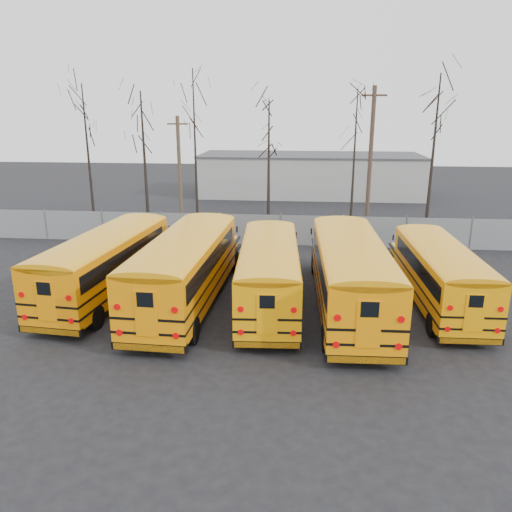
# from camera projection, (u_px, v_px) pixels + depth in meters

# --- Properties ---
(ground) EXTENTS (120.00, 120.00, 0.00)m
(ground) POSITION_uv_depth(u_px,v_px,m) (267.00, 318.00, 21.34)
(ground) COLOR black
(ground) RESTS_ON ground
(fence) EXTENTS (40.00, 0.04, 2.00)m
(fence) POSITION_uv_depth(u_px,v_px,m) (281.00, 230.00, 32.50)
(fence) COLOR gray
(fence) RESTS_ON ground
(distant_building) EXTENTS (22.00, 8.00, 4.00)m
(distant_building) POSITION_uv_depth(u_px,v_px,m) (310.00, 175.00, 51.11)
(distant_building) COLOR #ACABA7
(distant_building) RESTS_ON ground
(bus_a) EXTENTS (3.62, 11.52, 3.17)m
(bus_a) POSITION_uv_depth(u_px,v_px,m) (108.00, 259.00, 23.39)
(bus_a) COLOR black
(bus_a) RESTS_ON ground
(bus_b) EXTENTS (3.20, 12.10, 3.36)m
(bus_b) POSITION_uv_depth(u_px,v_px,m) (186.00, 264.00, 22.30)
(bus_b) COLOR black
(bus_b) RESTS_ON ground
(bus_c) EXTENTS (3.10, 11.06, 3.06)m
(bus_c) POSITION_uv_depth(u_px,v_px,m) (269.00, 268.00, 22.24)
(bus_c) COLOR black
(bus_c) RESTS_ON ground
(bus_d) EXTENTS (3.12, 12.13, 3.37)m
(bus_d) POSITION_uv_depth(u_px,v_px,m) (350.00, 269.00, 21.51)
(bus_d) COLOR black
(bus_d) RESTS_ON ground
(bus_e) EXTENTS (2.63, 10.41, 2.89)m
(bus_e) POSITION_uv_depth(u_px,v_px,m) (439.00, 270.00, 22.33)
(bus_e) COLOR black
(bus_e) RESTS_ON ground
(utility_pole_left) EXTENTS (1.45, 0.25, 8.13)m
(utility_pole_left) POSITION_uv_depth(u_px,v_px,m) (180.00, 174.00, 35.14)
(utility_pole_left) COLOR #4D3D2C
(utility_pole_left) RESTS_ON ground
(utility_pole_right) EXTENTS (1.81, 0.32, 10.18)m
(utility_pole_right) POSITION_uv_depth(u_px,v_px,m) (370.00, 156.00, 36.84)
(utility_pole_right) COLOR #483528
(utility_pole_right) RESTS_ON ground
(tree_0) EXTENTS (0.26, 0.26, 10.35)m
(tree_0) POSITION_uv_depth(u_px,v_px,m) (88.00, 156.00, 37.58)
(tree_0) COLOR black
(tree_0) RESTS_ON ground
(tree_1) EXTENTS (0.26, 0.26, 9.78)m
(tree_1) POSITION_uv_depth(u_px,v_px,m) (145.00, 162.00, 35.60)
(tree_1) COLOR black
(tree_1) RESTS_ON ground
(tree_2) EXTENTS (0.26, 0.26, 11.39)m
(tree_2) POSITION_uv_depth(u_px,v_px,m) (195.00, 149.00, 37.12)
(tree_2) COLOR black
(tree_2) RESTS_ON ground
(tree_3) EXTENTS (0.26, 0.26, 9.17)m
(tree_3) POSITION_uv_depth(u_px,v_px,m) (269.00, 167.00, 35.48)
(tree_3) COLOR black
(tree_3) RESTS_ON ground
(tree_4) EXTENTS (0.26, 0.26, 9.91)m
(tree_4) POSITION_uv_depth(u_px,v_px,m) (354.00, 161.00, 36.06)
(tree_4) COLOR black
(tree_4) RESTS_ON ground
(tree_5) EXTENTS (0.26, 0.26, 10.96)m
(tree_5) POSITION_uv_depth(u_px,v_px,m) (433.00, 154.00, 35.73)
(tree_5) COLOR black
(tree_5) RESTS_ON ground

